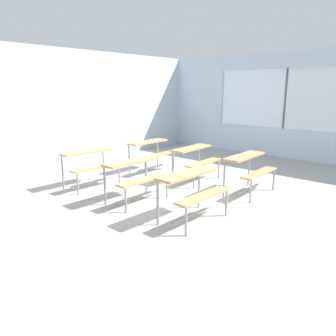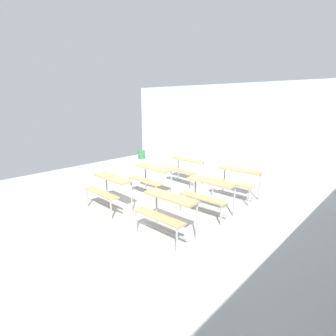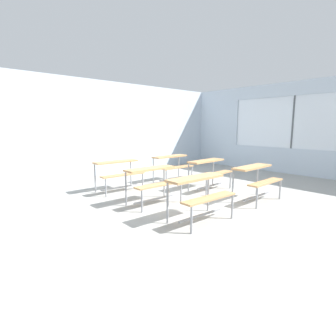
% 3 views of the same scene
% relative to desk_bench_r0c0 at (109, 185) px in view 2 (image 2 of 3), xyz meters
% --- Properties ---
extents(ground, '(10.00, 9.00, 0.05)m').
position_rel_desk_bench_r0c0_xyz_m(ground, '(0.58, 0.46, -0.59)').
color(ground, '#9E9E99').
extents(wall_back, '(10.00, 0.12, 3.00)m').
position_rel_desk_bench_r0c0_xyz_m(wall_back, '(0.58, 4.96, 0.94)').
color(wall_back, silver).
rests_on(wall_back, ground).
extents(desk_bench_r0c0, '(1.11, 0.61, 0.74)m').
position_rel_desk_bench_r0c0_xyz_m(desk_bench_r0c0, '(0.00, 0.00, 0.00)').
color(desk_bench_r0c0, tan).
rests_on(desk_bench_r0c0, ground).
extents(desk_bench_r0c1, '(1.11, 0.61, 0.74)m').
position_rel_desk_bench_r0c0_xyz_m(desk_bench_r0c1, '(1.80, 0.00, 0.00)').
color(desk_bench_r0c1, tan).
rests_on(desk_bench_r0c1, ground).
extents(desk_bench_r1c0, '(1.11, 0.60, 0.74)m').
position_rel_desk_bench_r0c0_xyz_m(desk_bench_r1c0, '(0.02, 1.29, 0.00)').
color(desk_bench_r1c0, tan).
rests_on(desk_bench_r1c0, ground).
extents(desk_bench_r1c1, '(1.13, 0.64, 0.74)m').
position_rel_desk_bench_r0c0_xyz_m(desk_bench_r1c1, '(1.81, 1.30, 0.00)').
color(desk_bench_r1c1, tan).
rests_on(desk_bench_r1c1, ground).
extents(desk_bench_r2c0, '(1.12, 0.62, 0.74)m').
position_rel_desk_bench_r0c0_xyz_m(desk_bench_r2c0, '(0.03, 2.67, 0.00)').
color(desk_bench_r2c0, tan).
rests_on(desk_bench_r2c0, ground).
extents(desk_bench_r2c1, '(1.10, 0.60, 0.74)m').
position_rel_desk_bench_r0c0_xyz_m(desk_bench_r2c1, '(1.77, 2.63, 0.00)').
color(desk_bench_r2c1, tan).
rests_on(desk_bench_r2c1, ground).
extents(trash_bin, '(0.31, 0.31, 0.36)m').
position_rel_desk_bench_r0c0_xyz_m(trash_bin, '(-3.60, 4.12, -0.38)').
color(trash_bin, '#2D6B38').
rests_on(trash_bin, ground).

